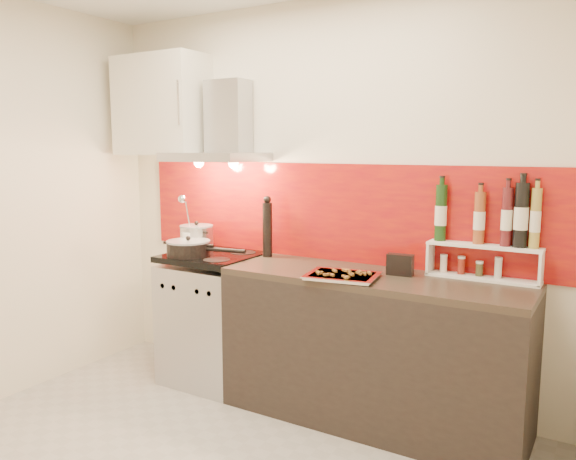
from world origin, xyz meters
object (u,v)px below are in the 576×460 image
Objects in this scene: stock_pot at (197,237)px; saute_pan at (189,248)px; counter at (372,348)px; baking_tray at (342,275)px; range_stove at (214,319)px; pepper_mill at (267,227)px.

stock_pot is 0.42× the size of saute_pan.
counter is 0.51m from baking_tray.
range_stove is 0.55m from saute_pan.
baking_tray is at bearing -24.13° from pepper_mill.
stock_pot is 1.32m from baking_tray.
range_stove is at bearing 52.19° from saute_pan.
range_stove is 1.20m from counter.
pepper_mill is 0.94× the size of baking_tray.
stock_pot is (-0.22, 0.09, 0.56)m from range_stove.
saute_pan reaches higher than counter.
saute_pan is at bearing 178.40° from baking_tray.
range_stove is 2.03× the size of baking_tray.
range_stove is 3.77× the size of stock_pot.
range_stove is at bearing -22.85° from stock_pot.
baking_tray reaches higher than range_stove.
pepper_mill is at bearing 25.10° from range_stove.
stock_pot reaches higher than counter.
saute_pan is 1.37× the size of pepper_mill.
pepper_mill is (0.57, 0.07, 0.10)m from stock_pot.
saute_pan is 1.29× the size of baking_tray.
stock_pot is at bearing -172.65° from pepper_mill.
saute_pan is (0.12, -0.22, -0.04)m from stock_pot.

